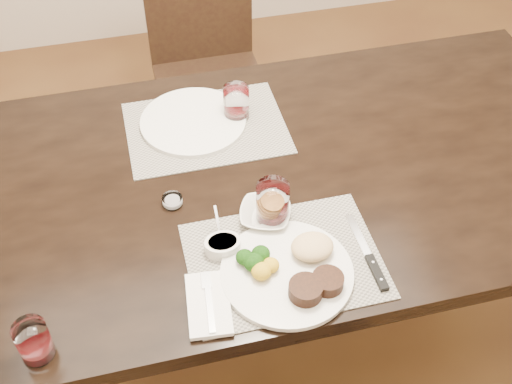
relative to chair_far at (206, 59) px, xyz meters
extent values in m
plane|color=#412515|center=(0.00, -0.93, -0.50)|extent=(4.50, 4.50, 0.00)
cube|color=black|center=(0.00, -0.93, 0.22)|extent=(2.00, 1.00, 0.05)
cube|color=black|center=(0.92, -0.51, -0.15)|extent=(0.08, 0.08, 0.70)
cube|color=black|center=(0.00, -0.08, -0.07)|extent=(0.42, 0.42, 0.04)
cube|color=black|center=(-0.18, -0.26, -0.30)|extent=(0.04, 0.04, 0.41)
cube|color=black|center=(0.18, -0.26, -0.30)|extent=(0.04, 0.04, 0.41)
cube|color=black|center=(-0.18, 0.10, -0.30)|extent=(0.04, 0.04, 0.41)
cube|color=black|center=(0.18, 0.10, -0.30)|extent=(0.04, 0.04, 0.41)
cube|color=black|center=(0.00, 0.11, 0.17)|extent=(0.42, 0.04, 0.45)
cube|color=gray|center=(-0.03, -1.24, 0.25)|extent=(0.46, 0.34, 0.00)
cube|color=gray|center=(-0.12, -0.71, 0.25)|extent=(0.46, 0.34, 0.00)
cylinder|color=silver|center=(-0.04, -1.28, 0.26)|extent=(0.31, 0.31, 0.01)
cylinder|color=black|center=(-0.01, -1.35, 0.28)|extent=(0.08, 0.08, 0.03)
cylinder|color=black|center=(0.04, -1.34, 0.28)|extent=(0.07, 0.07, 0.03)
ellipsoid|color=tan|center=(0.04, -1.24, 0.29)|extent=(0.10, 0.09, 0.04)
ellipsoid|color=#173F0C|center=(-0.11, -1.25, 0.28)|extent=(0.05, 0.05, 0.04)
ellipsoid|color=gold|center=(-0.10, -1.28, 0.28)|extent=(0.05, 0.05, 0.04)
cube|color=white|center=(-0.23, -1.32, 0.26)|extent=(0.11, 0.18, 0.01)
cube|color=silver|center=(-0.23, -1.34, 0.27)|extent=(0.03, 0.12, 0.01)
cube|color=silver|center=(-0.23, -1.26, 0.26)|extent=(0.03, 0.05, 0.00)
cube|color=silver|center=(0.17, -1.21, 0.25)|extent=(0.02, 0.15, 0.00)
cube|color=black|center=(0.17, -1.33, 0.26)|extent=(0.02, 0.10, 0.01)
imported|color=silver|center=(-0.04, -1.10, 0.27)|extent=(0.17, 0.17, 0.03)
cylinder|color=#B27438|center=(-0.04, -1.10, 0.29)|extent=(0.04, 0.05, 0.04)
cylinder|color=silver|center=(-0.17, -1.17, 0.27)|extent=(0.09, 0.09, 0.03)
cylinder|color=#0D3C10|center=(-0.17, -1.17, 0.28)|extent=(0.07, 0.07, 0.01)
cube|color=silver|center=(-0.17, -1.11, 0.30)|extent=(0.01, 0.06, 0.04)
cylinder|color=silver|center=(-0.02, -1.10, 0.31)|extent=(0.08, 0.08, 0.11)
cylinder|color=#330406|center=(-0.02, -1.10, 0.26)|extent=(0.07, 0.07, 0.03)
cylinder|color=silver|center=(-0.15, -0.68, 0.26)|extent=(0.31, 0.31, 0.01)
cylinder|color=silver|center=(-0.02, -0.68, 0.30)|extent=(0.08, 0.08, 0.10)
cylinder|color=#330406|center=(-0.02, -0.68, 0.26)|extent=(0.06, 0.06, 0.03)
cylinder|color=silver|center=(-0.61, -1.35, 0.30)|extent=(0.07, 0.07, 0.10)
cylinder|color=#330406|center=(-0.61, -1.35, 0.26)|extent=(0.06, 0.06, 0.02)
cylinder|color=silver|center=(-0.26, -0.99, 0.26)|extent=(0.05, 0.05, 0.02)
cylinder|color=white|center=(-0.26, -0.99, 0.25)|extent=(0.04, 0.04, 0.01)
camera|label=1|loc=(-0.32, -2.14, 1.47)|focal=45.00mm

